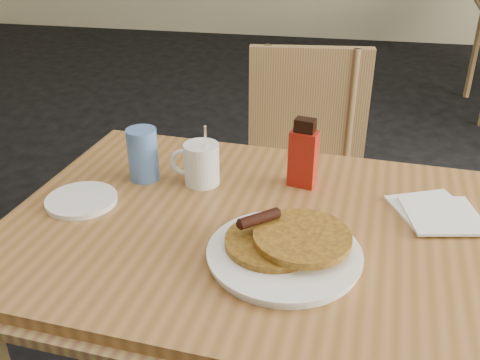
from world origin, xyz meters
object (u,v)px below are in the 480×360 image
(coffee_mug, at_px, (200,163))
(blue_tumbler, at_px, (143,154))
(syrup_bottle, at_px, (303,155))
(main_table, at_px, (275,243))
(chair_main_far, at_px, (303,160))
(pancake_plate, at_px, (285,249))

(coffee_mug, xyz_separation_m, blue_tumbler, (-0.14, -0.00, 0.01))
(coffee_mug, height_order, syrup_bottle, syrup_bottle)
(main_table, bearing_deg, syrup_bottle, 79.21)
(blue_tumbler, bearing_deg, syrup_bottle, 5.99)
(coffee_mug, bearing_deg, syrup_bottle, 25.18)
(chair_main_far, xyz_separation_m, coffee_mug, (-0.21, -0.59, 0.25))
(main_table, bearing_deg, coffee_mug, 142.55)
(chair_main_far, height_order, syrup_bottle, chair_main_far)
(chair_main_far, xyz_separation_m, pancake_plate, (0.03, -0.85, 0.22))
(main_table, height_order, chair_main_far, chair_main_far)
(chair_main_far, relative_size, syrup_bottle, 5.46)
(main_table, distance_m, chair_main_far, 0.76)
(chair_main_far, bearing_deg, main_table, -96.52)
(coffee_mug, relative_size, blue_tumbler, 1.24)
(coffee_mug, relative_size, syrup_bottle, 0.94)
(chair_main_far, height_order, blue_tumbler, chair_main_far)
(main_table, relative_size, blue_tumbler, 9.70)
(pancake_plate, height_order, blue_tumbler, blue_tumbler)
(syrup_bottle, height_order, blue_tumbler, syrup_bottle)
(pancake_plate, xyz_separation_m, syrup_bottle, (0.00, 0.30, 0.06))
(main_table, relative_size, coffee_mug, 7.84)
(main_table, height_order, blue_tumbler, blue_tumbler)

